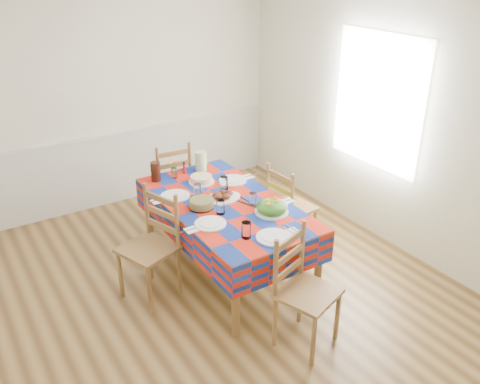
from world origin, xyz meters
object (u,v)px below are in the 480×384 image
at_px(meat_platter, 223,196).
at_px(chair_left, 152,247).
at_px(dining_table, 225,210).
at_px(chair_right, 289,208).
at_px(green_pitcher, 201,161).
at_px(chair_far, 171,182).
at_px(chair_near, 303,291).
at_px(tea_pitcher, 156,172).

relative_size(meat_platter, chair_left, 0.35).
bearing_deg(dining_table, chair_right, -0.33).
bearing_deg(green_pitcher, chair_far, 113.53).
bearing_deg(dining_table, chair_near, -90.71).
distance_m(tea_pitcher, chair_far, 0.64).
xyz_separation_m(green_pitcher, chair_left, (-0.95, -0.79, -0.35)).
relative_size(meat_platter, chair_right, 0.38).
bearing_deg(chair_right, dining_table, 84.04).
bearing_deg(chair_far, meat_platter, 95.60).
distance_m(chair_far, chair_right, 1.45).
xyz_separation_m(dining_table, green_pitcher, (0.18, 0.80, 0.19)).
xyz_separation_m(dining_table, meat_platter, (0.01, 0.07, 0.11)).
relative_size(dining_table, tea_pitcher, 9.55).
bearing_deg(tea_pitcher, chair_left, -117.81).
relative_size(dining_table, green_pitcher, 9.10).
height_order(tea_pitcher, chair_left, chair_left).
height_order(dining_table, tea_pitcher, tea_pitcher).
bearing_deg(tea_pitcher, meat_platter, -63.90).
relative_size(green_pitcher, chair_far, 0.21).
bearing_deg(tea_pitcher, chair_near, -80.67).
distance_m(dining_table, green_pitcher, 0.84).
xyz_separation_m(tea_pitcher, chair_far, (0.35, 0.40, -0.37)).
height_order(dining_table, chair_left, chair_left).
xyz_separation_m(chair_left, chair_right, (1.54, -0.02, -0.03)).
distance_m(chair_near, chair_left, 1.45).
bearing_deg(chair_left, chair_near, 11.98).
relative_size(tea_pitcher, chair_near, 0.20).
relative_size(meat_platter, chair_far, 0.37).
xyz_separation_m(chair_far, chair_right, (0.77, -1.22, -0.01)).
bearing_deg(dining_table, chair_left, 178.82).
xyz_separation_m(dining_table, tea_pitcher, (-0.35, 0.81, 0.18)).
bearing_deg(chair_far, chair_right, 127.08).
distance_m(green_pitcher, chair_near, 2.07).
bearing_deg(tea_pitcher, dining_table, -66.79).
distance_m(dining_table, chair_far, 1.23).
xyz_separation_m(tea_pitcher, chair_right, (1.12, -0.82, -0.38)).
bearing_deg(chair_right, meat_platter, 78.58).
distance_m(tea_pitcher, chair_near, 2.09).
bearing_deg(chair_right, green_pitcher, 30.72).
distance_m(green_pitcher, chair_right, 1.07).
distance_m(chair_left, chair_right, 1.54).
bearing_deg(green_pitcher, chair_near, -95.41).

